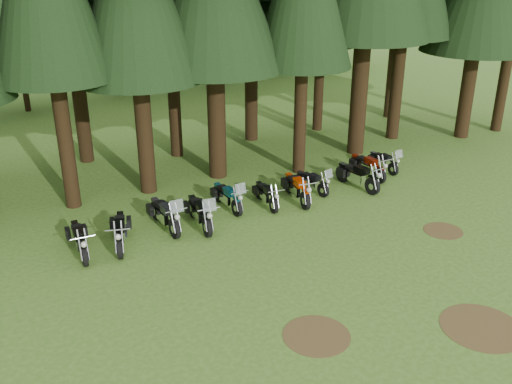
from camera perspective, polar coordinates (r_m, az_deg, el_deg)
ground at (r=18.35m, az=9.89°, el=-7.77°), size 120.00×120.00×0.00m
decid_3 at (r=37.58m, az=-22.37°, el=14.18°), size 6.12×5.95×7.65m
decid_4 at (r=40.21m, az=-13.57°, el=15.52°), size 5.93×5.76×7.41m
decid_6 at (r=46.51m, az=2.51°, el=18.11°), size 7.06×6.86×8.82m
dirt_patch_0 at (r=15.47m, az=6.06°, el=-14.08°), size 1.80×1.80×0.01m
dirt_patch_1 at (r=21.56m, az=18.21°, el=-3.70°), size 1.40×1.40×0.01m
dirt_patch_2 at (r=16.79m, az=21.63°, el=-12.47°), size 2.20×2.20×0.01m
motorcycle_0 at (r=19.67m, az=-17.23°, el=-4.68°), size 0.43×2.34×0.95m
motorcycle_1 at (r=19.81m, az=-13.42°, el=-3.96°), size 0.97×2.34×0.99m
motorcycle_2 at (r=20.67m, az=-9.10°, el=-2.33°), size 0.47×2.49×1.58m
motorcycle_3 at (r=20.67m, az=-5.64°, el=-2.15°), size 0.66×2.51×1.57m
motorcycle_4 at (r=22.02m, az=-2.88°, el=-0.54°), size 0.43×2.27×1.43m
motorcycle_5 at (r=22.29m, az=1.04°, el=-0.34°), size 0.45×2.07×0.85m
motorcycle_6 at (r=22.75m, az=4.12°, el=0.30°), size 0.68×2.41×0.99m
motorcycle_7 at (r=23.68m, az=5.62°, el=0.98°), size 0.48×2.02×1.27m
motorcycle_8 at (r=24.28m, az=10.10°, el=1.52°), size 0.43×2.47×1.00m
motorcycle_9 at (r=25.52m, az=11.06°, el=2.47°), size 0.33×2.33×0.95m
motorcycle_10 at (r=26.49m, az=12.61°, el=2.97°), size 0.38×2.01×1.26m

